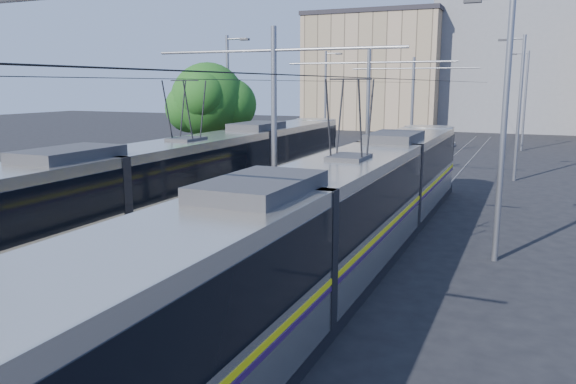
% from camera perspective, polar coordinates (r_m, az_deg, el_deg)
% --- Properties ---
extents(ground, '(160.00, 160.00, 0.00)m').
position_cam_1_polar(ground, '(13.92, -15.74, -12.19)').
color(ground, black).
rests_on(ground, ground).
extents(platform, '(4.00, 50.00, 0.30)m').
position_cam_1_polar(platform, '(28.54, 6.28, 0.30)').
color(platform, gray).
rests_on(platform, ground).
extents(tactile_strip_left, '(0.70, 50.00, 0.01)m').
position_cam_1_polar(tactile_strip_left, '(28.96, 3.55, 0.81)').
color(tactile_strip_left, gray).
rests_on(tactile_strip_left, platform).
extents(tactile_strip_right, '(0.70, 50.00, 0.01)m').
position_cam_1_polar(tactile_strip_right, '(28.12, 9.10, 0.39)').
color(tactile_strip_right, gray).
rests_on(tactile_strip_right, platform).
extents(rails, '(8.71, 70.00, 0.03)m').
position_cam_1_polar(rails, '(28.56, 6.27, 0.03)').
color(rails, gray).
rests_on(rails, ground).
extents(tram_left, '(2.43, 29.36, 5.50)m').
position_cam_1_polar(tram_left, '(21.66, -10.14, 1.01)').
color(tram_left, black).
rests_on(tram_left, ground).
extents(tram_right, '(2.43, 28.03, 5.50)m').
position_cam_1_polar(tram_right, '(16.16, 6.10, -1.69)').
color(tram_right, black).
rests_on(tram_right, ground).
extents(catenary, '(9.20, 70.00, 7.00)m').
position_cam_1_polar(catenary, '(25.37, 4.53, 8.96)').
color(catenary, gray).
rests_on(catenary, platform).
extents(street_lamps, '(15.18, 38.22, 8.00)m').
position_cam_1_polar(street_lamps, '(31.92, 8.61, 8.65)').
color(street_lamps, gray).
rests_on(street_lamps, ground).
extents(shelter, '(0.88, 1.07, 2.05)m').
position_cam_1_polar(shelter, '(27.11, 7.43, 2.34)').
color(shelter, black).
rests_on(shelter, platform).
extents(tree, '(4.51, 4.17, 6.55)m').
position_cam_1_polar(tree, '(31.61, -7.54, 9.10)').
color(tree, '#382314').
rests_on(tree, ground).
extents(building_left, '(16.32, 12.24, 13.88)m').
position_cam_1_polar(building_left, '(72.18, 9.11, 12.01)').
color(building_left, tan).
rests_on(building_left, ground).
extents(building_centre, '(18.36, 14.28, 15.34)m').
position_cam_1_polar(building_centre, '(73.87, 22.31, 11.89)').
color(building_centre, slate).
rests_on(building_centre, ground).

